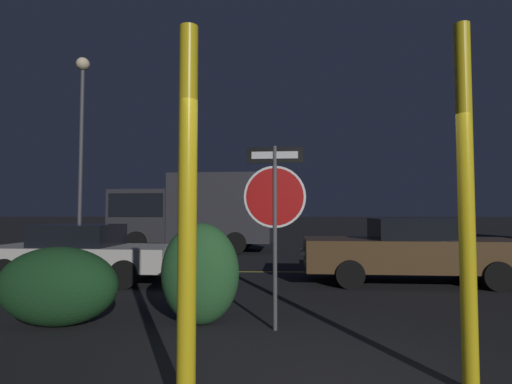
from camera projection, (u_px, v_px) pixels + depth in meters
The scene contains 10 objects.
road_center_stripe at pixel (291, 272), 10.61m from camera, with size 40.60×0.12×0.01m, color gold.
stop_sign at pixel (275, 200), 5.49m from camera, with size 0.86×0.07×2.51m.
yellow_pole_left at pixel (187, 218), 3.17m from camera, with size 0.15×0.15×3.11m, color yellow.
yellow_pole_right at pixel (466, 204), 3.62m from camera, with size 0.14×0.14×3.35m, color yellow.
hedge_bush_1 at pixel (58, 286), 5.62m from camera, with size 1.71×0.95×1.11m, color #19421E.
hedge_bush_2 at pixel (200, 273), 5.71m from camera, with size 1.12×0.78×1.44m, color #285B2D.
passing_car_2 at pixel (83, 252), 9.23m from camera, with size 4.43×1.96×1.31m.
passing_car_3 at pixel (411, 250), 9.04m from camera, with size 4.91×2.03×1.45m.
delivery_truck at pixel (193, 210), 16.47m from camera, with size 6.64×2.92×3.12m.
street_lamp at pixel (82, 117), 16.13m from camera, with size 0.54×0.54×7.89m.
Camera 1 is at (-0.55, -3.48, 1.60)m, focal length 28.00 mm.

